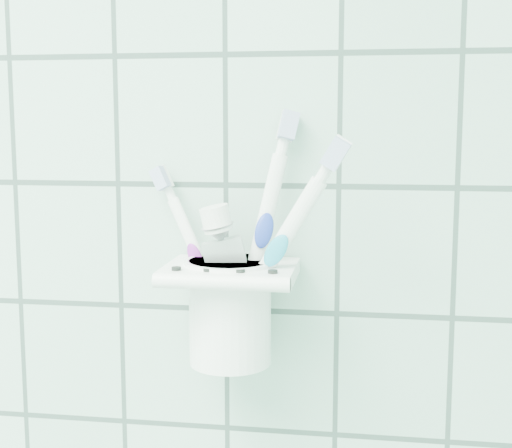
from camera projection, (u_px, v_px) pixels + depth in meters
holder_bracket at (231, 273)px, 0.63m from camera, size 0.11×0.10×0.04m
cup at (230, 307)px, 0.63m from camera, size 0.08×0.08×0.09m
toothbrush_pink at (239, 250)px, 0.63m from camera, size 0.08×0.04×0.18m
toothbrush_blue at (233, 231)px, 0.61m from camera, size 0.05×0.06×0.22m
toothbrush_orange at (214, 229)px, 0.62m from camera, size 0.11×0.03×0.22m
toothpaste_tube at (247, 267)px, 0.63m from camera, size 0.06×0.03×0.14m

